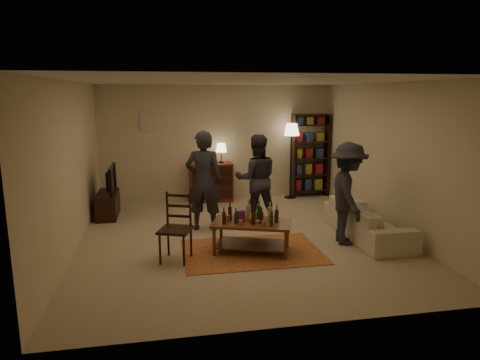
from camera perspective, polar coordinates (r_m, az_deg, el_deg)
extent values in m
plane|color=#C6B793|center=(7.64, 0.10, -7.65)|extent=(6.00, 6.00, 0.00)
plane|color=beige|center=(10.24, -3.03, 5.02)|extent=(5.50, 0.00, 5.50)
plane|color=beige|center=(7.32, -21.58, 1.61)|extent=(0.00, 6.00, 6.00)
plane|color=beige|center=(8.26, 19.21, 2.83)|extent=(0.00, 6.00, 6.00)
plane|color=beige|center=(4.45, 7.30, -3.64)|extent=(5.50, 0.00, 5.50)
plane|color=white|center=(7.21, 0.11, 13.05)|extent=(6.00, 6.00, 0.00)
cube|color=beige|center=(10.09, -12.18, 7.81)|extent=(0.35, 0.03, 0.45)
cube|color=beige|center=(10.28, 0.30, 7.02)|extent=(0.30, 0.03, 0.40)
cube|color=maroon|center=(6.97, 1.56, -9.51)|extent=(2.20, 1.50, 0.01)
cube|color=brown|center=(6.82, 1.59, -5.76)|extent=(1.38, 1.04, 0.04)
cube|color=brown|center=(6.93, 1.57, -8.52)|extent=(1.26, 0.91, 0.02)
cylinder|color=brown|center=(6.73, -3.47, -8.28)|extent=(0.05, 0.05, 0.46)
cylinder|color=brown|center=(6.59, 6.12, -8.74)|extent=(0.05, 0.05, 0.46)
cylinder|color=brown|center=(7.24, -2.55, -6.82)|extent=(0.05, 0.05, 0.46)
cylinder|color=brown|center=(7.11, 6.33, -7.21)|extent=(0.05, 0.05, 0.46)
cylinder|color=#B7602A|center=(6.83, -1.63, -5.11)|extent=(0.07, 0.07, 0.10)
cylinder|color=#B7602A|center=(6.61, 0.09, -5.71)|extent=(0.07, 0.07, 0.09)
cylinder|color=#B7602A|center=(6.96, 2.25, -4.76)|extent=(0.07, 0.07, 0.11)
cylinder|color=#B7602A|center=(6.59, 3.16, -5.80)|extent=(0.07, 0.07, 0.09)
cylinder|color=#B7602A|center=(6.94, 4.88, -4.89)|extent=(0.07, 0.07, 0.10)
cylinder|color=#B7602A|center=(6.76, 1.32, -5.38)|extent=(0.06, 0.06, 0.08)
cube|color=#682F83|center=(6.83, 0.11, -4.76)|extent=(0.14, 0.10, 0.18)
cylinder|color=gray|center=(6.77, 2.58, -5.59)|extent=(0.12, 0.12, 0.02)
cube|color=black|center=(6.54, -8.62, -6.60)|extent=(0.59, 0.59, 0.04)
cylinder|color=black|center=(6.52, -10.63, -9.05)|extent=(0.04, 0.04, 0.48)
cylinder|color=black|center=(6.41, -7.50, -9.33)|extent=(0.04, 0.04, 0.48)
cylinder|color=black|center=(6.85, -9.53, -8.01)|extent=(0.04, 0.04, 0.48)
cylinder|color=black|center=(6.73, -6.55, -8.25)|extent=(0.04, 0.04, 0.48)
cube|color=black|center=(6.63, -8.19, -3.71)|extent=(0.36, 0.16, 0.54)
cube|color=black|center=(9.24, -17.20, -3.15)|extent=(0.40, 1.00, 0.50)
imported|color=black|center=(9.12, -17.27, 0.07)|extent=(0.13, 0.97, 0.56)
cube|color=maroon|center=(10.08, -3.89, -0.28)|extent=(1.00, 0.48, 0.90)
cube|color=black|center=(9.89, -3.70, -1.87)|extent=(0.92, 0.02, 0.22)
cube|color=black|center=(9.84, -3.72, -0.40)|extent=(0.92, 0.02, 0.22)
cube|color=black|center=(9.79, -3.74, 1.09)|extent=(0.92, 0.02, 0.22)
cylinder|color=black|center=(10.03, -2.51, 2.40)|extent=(0.12, 0.12, 0.04)
cylinder|color=black|center=(10.01, -2.51, 3.14)|extent=(0.02, 0.02, 0.22)
cone|color=#FFE5B2|center=(9.98, -2.53, 4.33)|extent=(0.26, 0.26, 0.20)
cube|color=black|center=(10.47, 7.09, 3.15)|extent=(0.04, 0.34, 2.00)
cube|color=black|center=(10.76, 11.46, 3.24)|extent=(0.04, 0.34, 2.00)
cube|color=black|center=(10.76, 9.16, -1.28)|extent=(0.90, 0.34, 0.03)
cube|color=black|center=(10.68, 9.23, 0.81)|extent=(0.90, 0.34, 0.03)
cube|color=black|center=(10.61, 9.30, 2.93)|extent=(0.90, 0.34, 0.03)
cube|color=black|center=(10.56, 9.37, 5.08)|extent=(0.90, 0.34, 0.03)
cube|color=black|center=(10.53, 9.44, 7.24)|extent=(0.90, 0.34, 0.03)
cube|color=black|center=(10.51, 9.48, 8.60)|extent=(0.90, 0.34, 0.03)
cube|color=maroon|center=(10.63, 7.66, -0.59)|extent=(0.12, 0.22, 0.26)
cube|color=navy|center=(10.71, 8.93, -0.54)|extent=(0.15, 0.22, 0.26)
cube|color=#999B33|center=(10.81, 10.28, -0.48)|extent=(0.18, 0.22, 0.26)
cube|color=navy|center=(10.56, 7.72, 1.48)|extent=(0.12, 0.22, 0.24)
cube|color=#999B33|center=(10.64, 9.00, 1.52)|extent=(0.15, 0.22, 0.24)
cube|color=maroon|center=(10.73, 10.36, 1.56)|extent=(0.18, 0.22, 0.24)
cube|color=#999B33|center=(10.50, 7.78, 3.57)|extent=(0.12, 0.22, 0.22)
cube|color=maroon|center=(10.58, 9.06, 3.60)|extent=(0.15, 0.22, 0.22)
cube|color=navy|center=(10.67, 10.43, 3.62)|extent=(0.18, 0.22, 0.22)
cube|color=maroon|center=(10.45, 7.83, 5.69)|extent=(0.12, 0.22, 0.20)
cube|color=navy|center=(10.53, 9.13, 5.70)|extent=(0.15, 0.22, 0.20)
cube|color=#999B33|center=(10.63, 10.51, 5.70)|extent=(0.18, 0.22, 0.20)
cube|color=navy|center=(10.42, 7.89, 7.82)|extent=(0.12, 0.22, 0.18)
cube|color=#999B33|center=(10.50, 9.20, 7.81)|extent=(0.15, 0.22, 0.18)
cube|color=maroon|center=(10.60, 10.59, 7.80)|extent=(0.18, 0.22, 0.18)
cylinder|color=black|center=(10.51, 6.70, -2.28)|extent=(0.28, 0.28, 0.03)
cylinder|color=black|center=(10.35, 6.80, 1.97)|extent=(0.03, 0.03, 1.61)
cone|color=#FFE5B2|center=(10.24, 6.91, 6.71)|extent=(0.36, 0.36, 0.28)
imported|color=beige|center=(7.88, 16.65, -5.21)|extent=(0.81, 2.08, 0.61)
imported|color=#25262D|center=(7.86, -4.84, -0.12)|extent=(0.76, 0.59, 1.85)
imported|color=#2B2932|center=(8.34, 2.20, 0.16)|extent=(0.89, 0.72, 1.73)
imported|color=#25262C|center=(7.35, 14.15, -1.79)|extent=(0.82, 1.21, 1.72)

